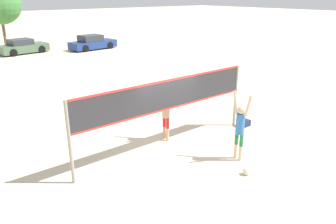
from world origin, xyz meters
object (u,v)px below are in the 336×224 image
at_px(volleyball, 247,171).
at_px(volleyball_net, 168,100).
at_px(parked_car_near, 23,47).
at_px(player_blocker, 166,110).
at_px(parked_car_mid, 92,43).
at_px(player_spiker, 240,125).
at_px(gear_bag, 244,123).

bearing_deg(volleyball, volleyball_net, 104.60).
bearing_deg(volleyball, parked_car_near, 87.41).
relative_size(player_blocker, parked_car_near, 0.51).
bearing_deg(parked_car_mid, player_spiker, -111.85).
distance_m(player_spiker, gear_bag, 3.18).
height_order(volleyball_net, parked_car_mid, volleyball_net).
distance_m(volleyball, parked_car_near, 26.21).
xyz_separation_m(volleyball_net, gear_bag, (3.76, -0.34, -1.71)).
distance_m(player_spiker, volleyball, 1.49).
distance_m(parked_car_near, parked_car_mid, 6.24).
bearing_deg(volleyball, player_spiker, 55.42).
distance_m(player_spiker, parked_car_mid, 24.44).
height_order(player_spiker, parked_car_near, player_spiker).
bearing_deg(player_spiker, player_blocker, 18.21).
bearing_deg(volleyball_net, player_spiker, -57.33).
xyz_separation_m(player_spiker, gear_bag, (2.44, 1.71, -1.09)).
bearing_deg(player_blocker, player_spiker, 18.21).
xyz_separation_m(player_spiker, parked_car_mid, (6.59, 23.53, -0.60)).
distance_m(player_spiker, parked_car_near, 25.38).
distance_m(player_blocker, volleyball, 3.69).
height_order(volleyball_net, player_blocker, volleyball_net).
bearing_deg(volleyball_net, parked_car_mid, 69.80).
bearing_deg(player_spiker, volleyball_net, 32.67).
bearing_deg(player_blocker, gear_bag, 73.40).
height_order(player_spiker, parked_car_mid, player_spiker).
bearing_deg(parked_car_near, volleyball, -100.40).
bearing_deg(player_spiker, parked_car_mid, -15.64).
bearing_deg(player_blocker, parked_car_near, 176.19).
relative_size(volleyball_net, parked_car_mid, 1.54).
relative_size(player_spiker, gear_bag, 4.50).
relative_size(player_blocker, parked_car_mid, 0.48).
bearing_deg(volleyball_net, parked_car_near, 85.26).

